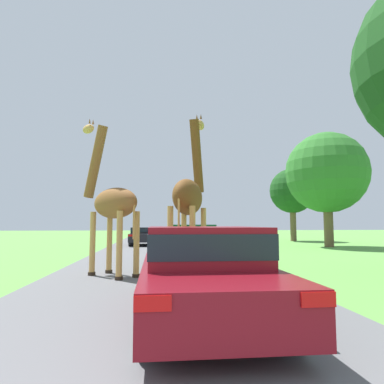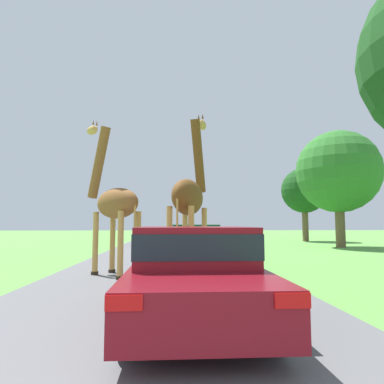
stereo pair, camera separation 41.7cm
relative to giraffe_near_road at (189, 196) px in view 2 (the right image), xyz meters
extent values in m
cube|color=#5B5B5E|center=(-0.79, 20.61, -2.31)|extent=(6.67, 120.00, 0.00)
cylinder|color=tan|center=(-0.10, 0.57, -1.31)|extent=(0.15, 0.15, 1.99)
cylinder|color=#2D2319|center=(-0.10, 0.57, -2.26)|extent=(0.20, 0.20, 0.09)
cylinder|color=tan|center=(0.45, 0.36, -1.31)|extent=(0.15, 0.15, 1.99)
cylinder|color=#2D2319|center=(0.45, 0.36, -2.26)|extent=(0.20, 0.20, 0.09)
cylinder|color=tan|center=(-0.55, -0.63, -1.31)|extent=(0.15, 0.15, 1.99)
cylinder|color=#2D2319|center=(-0.55, -0.63, -2.26)|extent=(0.20, 0.20, 0.09)
cylinder|color=tan|center=(0.00, -0.84, -1.31)|extent=(0.15, 0.15, 1.99)
cylinder|color=#2D2319|center=(0.00, -0.84, -2.26)|extent=(0.20, 0.20, 0.09)
ellipsoid|color=brown|center=(-0.05, -0.14, -0.04)|extent=(1.29, 1.95, 0.99)
cylinder|color=brown|center=(0.31, 0.83, 1.30)|extent=(0.60, 1.00, 2.22)
ellipsoid|color=tan|center=(0.47, 1.26, 2.41)|extent=(0.42, 0.61, 0.30)
cylinder|color=tan|center=(-0.36, -0.95, -0.59)|extent=(0.05, 0.05, 1.10)
cone|color=brown|center=(0.35, 1.12, 2.64)|extent=(0.07, 0.07, 0.16)
cone|color=brown|center=(0.47, 1.08, 2.64)|extent=(0.07, 0.07, 0.16)
cylinder|color=tan|center=(-2.81, 1.21, -1.36)|extent=(0.17, 0.17, 1.90)
cylinder|color=#2D2319|center=(-2.81, 1.21, -2.26)|extent=(0.22, 0.22, 0.10)
cylinder|color=tan|center=(-2.37, 1.63, -1.36)|extent=(0.17, 0.17, 1.90)
cylinder|color=#2D2319|center=(-2.37, 1.63, -2.26)|extent=(0.22, 0.22, 0.10)
cylinder|color=tan|center=(-1.92, 0.26, -1.36)|extent=(0.17, 0.17, 1.90)
cylinder|color=#2D2319|center=(-1.92, 0.26, -2.26)|extent=(0.22, 0.22, 0.10)
cylinder|color=tan|center=(-1.47, 0.68, -1.36)|extent=(0.17, 0.17, 1.90)
cylinder|color=#2D2319|center=(-1.47, 0.68, -2.26)|extent=(0.22, 0.22, 0.10)
ellipsoid|color=brown|center=(-2.14, 0.95, -0.15)|extent=(1.80, 1.85, 0.92)
cylinder|color=brown|center=(-2.87, 1.72, 1.23)|extent=(0.93, 0.96, 2.35)
ellipsoid|color=tan|center=(-3.20, 2.07, 2.40)|extent=(0.56, 0.57, 0.30)
cylinder|color=tan|center=(-1.54, 0.30, -0.68)|extent=(0.06, 0.06, 1.05)
cone|color=brown|center=(-3.13, 1.90, 2.63)|extent=(0.07, 0.07, 0.16)
cone|color=brown|center=(-3.04, 1.99, 2.63)|extent=(0.07, 0.07, 0.16)
cube|color=maroon|center=(-0.14, -3.81, -1.73)|extent=(1.97, 4.70, 0.61)
cube|color=maroon|center=(-0.14, -3.81, -1.12)|extent=(1.77, 2.11, 0.60)
cube|color=#19232D|center=(-0.14, -3.81, -1.09)|extent=(1.79, 2.13, 0.36)
cube|color=red|center=(-0.94, -6.17, -1.51)|extent=(0.35, 0.03, 0.15)
cube|color=red|center=(0.67, -6.17, -1.51)|extent=(0.35, 0.03, 0.15)
cylinder|color=black|center=(-0.92, -2.40, -1.99)|extent=(0.39, 0.65, 0.65)
cylinder|color=black|center=(0.65, -2.40, -1.99)|extent=(0.39, 0.65, 0.65)
cylinder|color=black|center=(-0.92, -5.22, -1.99)|extent=(0.39, 0.65, 0.65)
cylinder|color=black|center=(0.65, -5.22, -1.99)|extent=(0.39, 0.65, 0.65)
cube|color=silver|center=(1.10, 9.77, -1.72)|extent=(1.84, 4.23, 0.57)
cube|color=silver|center=(1.10, 9.77, -1.23)|extent=(1.65, 1.90, 0.41)
cube|color=#19232D|center=(1.10, 9.77, -1.21)|extent=(1.67, 1.92, 0.24)
cube|color=red|center=(0.35, 7.65, -1.52)|extent=(0.33, 0.03, 0.14)
cube|color=red|center=(1.85, 7.65, -1.52)|extent=(0.33, 0.03, 0.14)
cylinder|color=black|center=(0.37, 11.04, -1.95)|extent=(0.37, 0.71, 0.71)
cylinder|color=black|center=(1.83, 11.04, -1.95)|extent=(0.37, 0.71, 0.71)
cylinder|color=black|center=(0.37, 8.51, -1.95)|extent=(0.37, 0.71, 0.71)
cylinder|color=black|center=(1.83, 8.51, -1.95)|extent=(0.37, 0.71, 0.71)
cube|color=black|center=(-1.82, 15.69, -1.74)|extent=(1.86, 4.02, 0.56)
cube|color=black|center=(-1.82, 15.69, -1.25)|extent=(1.68, 1.81, 0.43)
cube|color=#19232D|center=(-1.82, 15.69, -1.22)|extent=(1.69, 1.83, 0.26)
cube|color=red|center=(-2.59, 13.66, -1.54)|extent=(0.34, 0.03, 0.13)
cube|color=red|center=(-1.06, 13.66, -1.54)|extent=(0.34, 0.03, 0.13)
cylinder|color=black|center=(-2.57, 16.89, -1.97)|extent=(0.37, 0.69, 0.69)
cylinder|color=black|center=(-1.08, 16.89, -1.97)|extent=(0.37, 0.69, 0.69)
cylinder|color=black|center=(-2.57, 14.48, -1.97)|extent=(0.37, 0.69, 0.69)
cylinder|color=black|center=(-1.08, 14.48, -1.97)|extent=(0.37, 0.69, 0.69)
cube|color=#144C28|center=(0.41, 3.71, -1.70)|extent=(1.90, 4.03, 0.68)
cube|color=#144C28|center=(0.41, 3.71, -1.08)|extent=(1.71, 1.81, 0.55)
cube|color=#19232D|center=(0.41, 3.71, -1.05)|extent=(1.73, 1.83, 0.33)
cube|color=red|center=(-0.37, 1.68, -1.45)|extent=(0.34, 0.03, 0.16)
cube|color=red|center=(1.19, 1.68, -1.45)|extent=(0.34, 0.03, 0.16)
cylinder|color=black|center=(-0.35, 4.91, -1.99)|extent=(0.38, 0.63, 0.63)
cylinder|color=black|center=(1.17, 4.91, -1.99)|extent=(0.38, 0.63, 0.63)
cylinder|color=black|center=(-0.35, 2.50, -1.99)|extent=(0.38, 0.63, 0.63)
cylinder|color=black|center=(1.17, 2.50, -1.99)|extent=(0.38, 0.63, 0.63)
cylinder|color=brown|center=(10.58, 12.42, -0.22)|extent=(0.61, 0.61, 4.18)
sphere|color=#2D7028|center=(10.58, 12.42, 2.69)|extent=(5.46, 5.46, 5.46)
cylinder|color=brown|center=(11.37, 20.26, -0.35)|extent=(0.53, 0.53, 3.92)
sphere|color=#194719|center=(11.37, 20.26, 2.21)|extent=(4.05, 4.05, 4.05)
camera|label=1|loc=(-0.92, -9.45, -0.77)|focal=32.00mm
camera|label=2|loc=(-0.51, -9.48, -0.77)|focal=32.00mm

